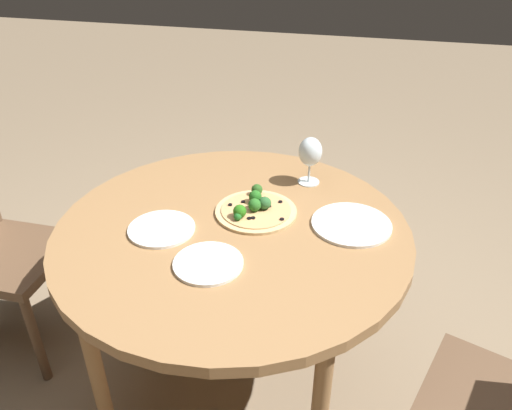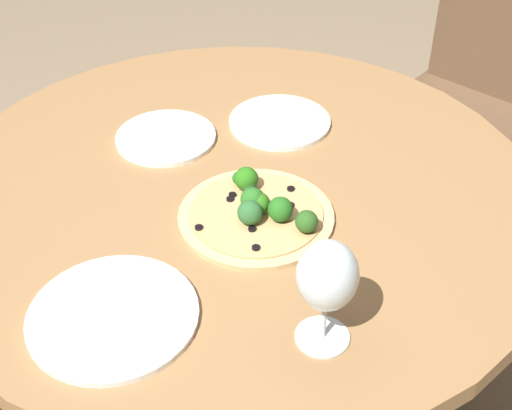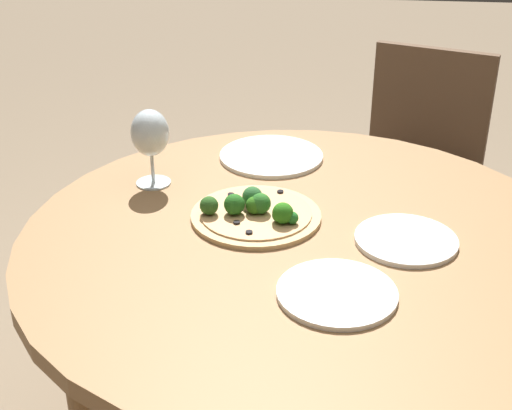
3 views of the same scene
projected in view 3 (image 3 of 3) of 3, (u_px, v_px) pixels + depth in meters
name	position (u px, v px, depth m)	size (l,w,h in m)	color
dining_table	(301.00, 260.00, 1.45)	(1.13, 1.13, 0.72)	olive
chair_2	(414.00, 172.00, 2.28)	(0.51, 0.51, 0.84)	brown
pizza	(255.00, 212.00, 1.47)	(0.27, 0.27, 0.06)	tan
wine_glass	(150.00, 135.00, 1.57)	(0.09, 0.09, 0.18)	silver
plate_near	(271.00, 156.00, 1.76)	(0.25, 0.25, 0.01)	white
plate_far	(337.00, 293.00, 1.23)	(0.21, 0.21, 0.01)	white
plate_side	(406.00, 240.00, 1.39)	(0.20, 0.20, 0.01)	white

